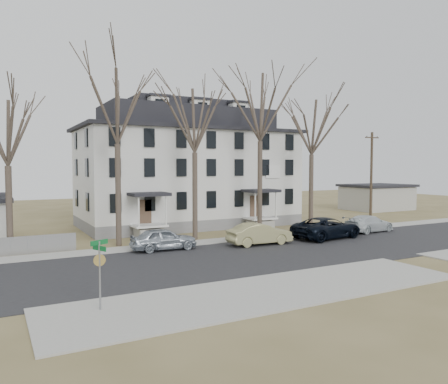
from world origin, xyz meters
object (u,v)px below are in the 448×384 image
tree_center (260,102)px  tree_bungalow (7,128)px  car_navy (327,228)px  bicycle_left (154,232)px  tree_mid_left (195,116)px  car_tan (260,234)px  car_silver (164,239)px  car_white (369,224)px  street_sign (100,265)px  tree_mid_right (312,123)px  utility_pole_far (371,174)px  tree_far_left (117,100)px  boarding_house (188,170)px

tree_center → tree_bungalow: (-19.00, 0.00, -2.97)m
car_navy → bicycle_left: bearing=52.6°
tree_mid_left → car_tan: tree_mid_left is taller
car_tan → car_silver: bearing=81.5°
car_white → street_sign: size_ratio=1.76×
tree_mid_right → car_tan: size_ratio=2.68×
utility_pole_far → car_silver: bearing=-164.8°
utility_pole_far → tree_center: bearing=-166.5°
bicycle_left → street_sign: bearing=-177.9°
car_silver → bicycle_left: bearing=-10.1°
tree_far_left → tree_bungalow: size_ratio=1.27×
boarding_house → tree_center: 10.39m
tree_mid_right → car_navy: bearing=-115.8°
car_navy → car_tan: bearing=81.1°
boarding_house → tree_mid_left: tree_mid_left is taller
car_navy → street_sign: street_sign is taller
car_silver → utility_pole_far: bearing=-72.7°
tree_mid_right → bicycle_left: size_ratio=7.01×
car_navy → tree_mid_left: bearing=55.5°
tree_mid_left → car_navy: (9.22, -4.73, -8.77)m
tree_bungalow → car_tan: (16.04, -4.57, -7.34)m
utility_pole_far → street_sign: (-33.86, -18.04, -3.06)m
car_navy → car_white: (5.50, 0.90, -0.11)m
boarding_house → tree_mid_left: (-3.00, -8.15, 4.22)m
tree_far_left → tree_mid_left: size_ratio=1.08×
boarding_house → tree_far_left: tree_far_left is taller
tree_mid_left → car_silver: tree_mid_left is taller
boarding_house → tree_mid_left: size_ratio=1.63×
tree_mid_left → tree_far_left: bearing=180.0°
tree_far_left → car_navy: (15.22, -4.73, -9.51)m
tree_far_left → tree_mid_right: (17.50, 0.00, -0.74)m
tree_mid_right → car_tan: bearing=-151.6°
tree_mid_right → bicycle_left: (-14.14, 2.12, -9.13)m
boarding_house → tree_mid_right: size_ratio=1.63×
car_white → car_silver: bearing=81.4°
car_white → car_navy: bearing=92.6°
tree_bungalow → bicycle_left: tree_bungalow is taller
street_sign → car_white: bearing=-3.0°
utility_pole_far → street_sign: size_ratio=3.36×
tree_center → tree_bungalow: bearing=180.0°
tree_mid_right → utility_pole_far: (12.00, 4.20, -4.70)m
boarding_house → car_tan: 13.53m
boarding_house → tree_bungalow: (-16.00, -8.15, 2.74)m
bicycle_left → tree_far_left: bearing=150.2°
tree_far_left → car_tan: tree_far_left is taller
tree_center → utility_pole_far: 19.03m
utility_pole_far → bicycle_left: 26.59m
tree_center → car_white: bearing=-23.8°
utility_pole_far → car_navy: utility_pole_far is taller
utility_pole_far → car_white: bearing=-137.5°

